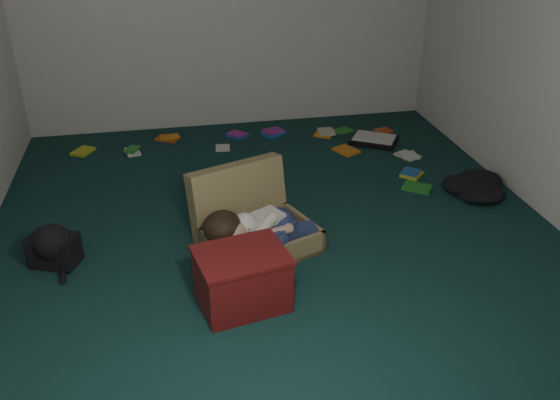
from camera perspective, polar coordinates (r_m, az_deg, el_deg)
name	(u,v)px	position (r m, az deg, el deg)	size (l,w,h in m)	color
floor	(276,234)	(4.20, -0.40, -3.27)	(4.50, 4.50, 0.00)	#11312E
wall_front	(430,247)	(1.69, 14.23, -4.42)	(4.50, 4.50, 0.00)	silver
suitcase	(251,222)	(4.05, -2.76, -2.10)	(0.90, 0.89, 0.51)	#938051
person	(258,230)	(3.87, -2.10, -2.86)	(0.78, 0.40, 0.32)	white
maroon_bin	(242,279)	(3.45, -3.67, -7.57)	(0.58, 0.49, 0.35)	#5F1313
backpack	(54,249)	(4.10, -20.93, -4.43)	(0.37, 0.29, 0.22)	black
clothing_pile	(481,188)	(4.94, 18.76, 1.11)	(0.44, 0.36, 0.14)	black
paper_tray	(374,140)	(5.76, 9.03, 5.73)	(0.52, 0.49, 0.06)	black
book_scatter	(293,146)	(5.60, 1.28, 5.20)	(3.09, 1.69, 0.02)	gold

